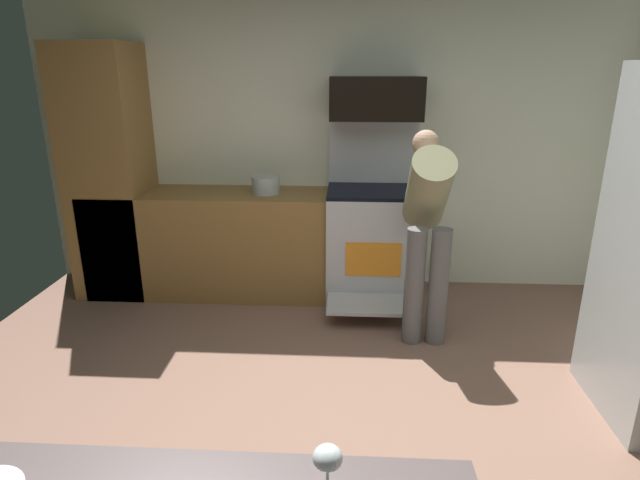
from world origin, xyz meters
TOP-DOWN VIEW (x-y plane):
  - ground_plane at (0.00, 0.00)m, footprint 5.20×4.80m
  - wall_back at (0.00, 2.34)m, footprint 5.20×0.12m
  - lower_cabinet_run at (-0.90, 1.98)m, footprint 2.40×0.60m
  - cabinet_column at (-1.90, 1.98)m, footprint 0.60×0.60m
  - oven_range at (0.33, 1.97)m, footprint 0.76×1.01m
  - microwave at (0.33, 2.06)m, footprint 0.74×0.38m
  - person_cook at (0.69, 1.31)m, footprint 0.31×0.68m
  - wine_glass_near at (0.09, -1.24)m, footprint 0.07×0.07m
  - stock_pot at (-0.57, 1.98)m, footprint 0.24×0.24m

SIDE VIEW (x-z plane):
  - ground_plane at x=0.00m, z-range -0.02..0.00m
  - lower_cabinet_run at x=-0.90m, z-range 0.00..0.90m
  - oven_range at x=0.33m, z-range -0.24..1.26m
  - person_cook at x=0.69m, z-range 0.15..1.62m
  - stock_pot at x=-0.57m, z-range 0.90..1.04m
  - wine_glass_near at x=0.09m, z-range 0.93..1.07m
  - cabinet_column at x=-1.90m, z-range 0.00..2.10m
  - wall_back at x=0.00m, z-range 0.00..2.60m
  - microwave at x=0.33m, z-range 1.50..1.84m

